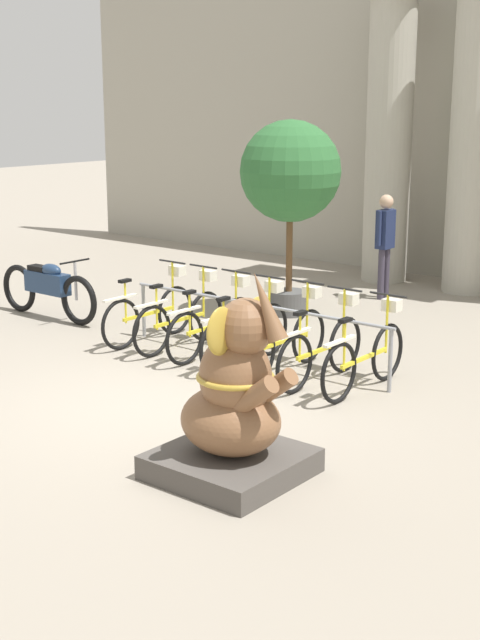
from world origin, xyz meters
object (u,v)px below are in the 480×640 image
bicycle_5 (322,348)px  bicycle_6 (366,356)px  bicycle_3 (247,332)px  bicycle_0 (151,312)px  bicycle_4 (286,339)px  bicycle_2 (214,325)px  elephant_statue (234,408)px  motorcycle (48,287)px  person_pedestrian (385,236)px  potted_tree (290,176)px  bicycle_1 (181,318)px

bicycle_5 → bicycle_6: same height
bicycle_3 → bicycle_0: bearing=179.5°
bicycle_4 → bicycle_6: same height
bicycle_5 → bicycle_0: bearing=179.3°
bicycle_2 → bicycle_6: size_ratio=1.00×
elephant_statue → bicycle_6: bearing=97.2°
bicycle_6 → elephant_statue: bearing=-82.8°
motorcycle → person_pedestrian: (3.27, 4.42, 0.57)m
bicycle_6 → elephant_statue: 2.84m
person_pedestrian → potted_tree: potted_tree is taller
motorcycle → potted_tree: (2.70, 2.50, 1.66)m
bicycle_1 → person_pedestrian: bearing=82.7°
bicycle_2 → bicycle_3: same height
bicycle_2 → person_pedestrian: bearing=90.1°
bicycle_5 → potted_tree: bearing=132.5°
elephant_statue → bicycle_1: bearing=138.8°
bicycle_0 → bicycle_4: 2.29m
elephant_statue → bicycle_5: bearing=108.4°
bicycle_0 → bicycle_5: 2.86m
bicycle_3 → bicycle_5: same height
bicycle_5 → potted_tree: potted_tree is taller
bicycle_5 → person_pedestrian: (-1.73, 4.42, 0.63)m
bicycle_4 → motorcycle: 4.42m
bicycle_0 → person_pedestrian: (1.13, 4.39, 0.63)m
bicycle_0 → bicycle_6: size_ratio=1.00×
bicycle_0 → potted_tree: size_ratio=0.59×
potted_tree → person_pedestrian: bearing=73.3°
bicycle_2 → bicycle_6: 2.29m
bicycle_0 → bicycle_6: (3.43, -0.00, 0.00)m
bicycle_2 → person_pedestrian: person_pedestrian is taller
bicycle_3 → bicycle_5: bearing=-1.0°
bicycle_4 → bicycle_6: 1.14m
bicycle_5 → potted_tree: (-2.30, 2.51, 1.72)m
bicycle_0 → bicycle_3: bearing=-0.5°
bicycle_0 → potted_tree: (0.56, 2.47, 1.72)m
bicycle_5 → elephant_statue: 2.93m
elephant_statue → bicycle_2: bearing=133.2°
bicycle_3 → bicycle_5: size_ratio=1.00×
bicycle_4 → motorcycle: bearing=-179.4°
bicycle_2 → potted_tree: bearing=103.3°
bicycle_6 → potted_tree: size_ratio=0.59×
bicycle_0 → bicycle_2: size_ratio=1.00×
bicycle_4 → elephant_statue: size_ratio=0.91×
bicycle_3 → person_pedestrian: 4.49m
bicycle_1 → bicycle_6: bearing=-0.1°
bicycle_1 → elephant_statue: size_ratio=0.91×
motorcycle → bicycle_3: bearing=0.2°
bicycle_4 → potted_tree: potted_tree is taller
bicycle_2 → elephant_statue: size_ratio=0.91×
bicycle_5 → bicycle_4: bearing=175.1°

